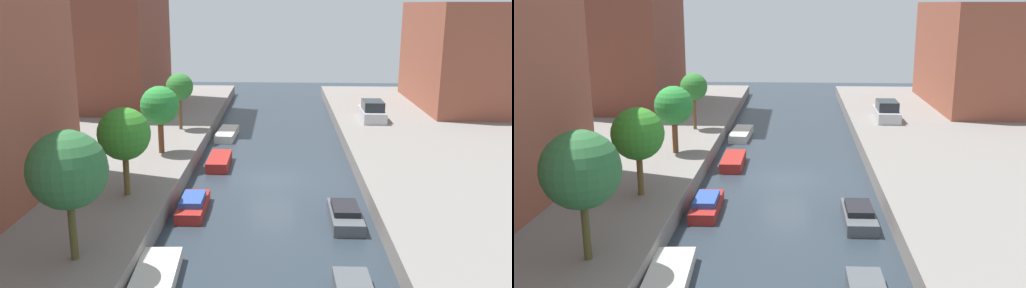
# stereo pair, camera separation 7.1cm
# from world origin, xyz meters

# --- Properties ---
(ground_plane) EXTENTS (84.00, 84.00, 0.00)m
(ground_plane) POSITION_xyz_m (0.00, 0.00, 0.00)
(ground_plane) COLOR #28333D
(quay_left) EXTENTS (20.00, 64.00, 1.00)m
(quay_left) POSITION_xyz_m (-15.00, 0.00, 0.50)
(quay_left) COLOR gray
(quay_left) RESTS_ON ground_plane
(low_block_right) EXTENTS (10.00, 15.77, 9.35)m
(low_block_right) POSITION_xyz_m (18.00, 20.55, 5.68)
(low_block_right) COLOR brown
(low_block_right) RESTS_ON quay_right
(street_tree_0) EXTENTS (2.90, 2.90, 4.92)m
(street_tree_0) POSITION_xyz_m (-7.12, -12.98, 4.45)
(street_tree_0) COLOR #4F4B26
(street_tree_0) RESTS_ON quay_left
(street_tree_1) EXTENTS (2.59, 2.59, 4.40)m
(street_tree_1) POSITION_xyz_m (-7.12, -5.82, 4.09)
(street_tree_1) COLOR brown
(street_tree_1) RESTS_ON quay_left
(street_tree_2) EXTENTS (2.43, 2.43, 4.28)m
(street_tree_2) POSITION_xyz_m (-7.12, 2.17, 4.02)
(street_tree_2) COLOR brown
(street_tree_2) RESTS_ON quay_left
(street_tree_3) EXTENTS (2.04, 2.04, 4.24)m
(street_tree_3) POSITION_xyz_m (-7.12, 8.99, 4.18)
(street_tree_3) COLOR brown
(street_tree_3) RESTS_ON quay_left
(parked_car) EXTENTS (1.83, 4.51, 1.62)m
(parked_car) POSITION_xyz_m (7.86, 13.12, 1.67)
(parked_car) COLOR #B7B7BC
(parked_car) RESTS_ON quay_right
(moored_boat_left_1) EXTENTS (1.82, 4.50, 0.55)m
(moored_boat_left_1) POSITION_xyz_m (-4.14, -13.03, 0.27)
(moored_boat_left_1) COLOR beige
(moored_boat_left_1) RESTS_ON ground_plane
(moored_boat_left_2) EXTENTS (1.31, 3.82, 0.84)m
(moored_boat_left_2) POSITION_xyz_m (-3.91, -5.45, 0.36)
(moored_boat_left_2) COLOR maroon
(moored_boat_left_2) RESTS_ON ground_plane
(moored_boat_left_3) EXTENTS (1.35, 3.75, 0.64)m
(moored_boat_left_3) POSITION_xyz_m (-3.50, 2.70, 0.32)
(moored_boat_left_3) COLOR maroon
(moored_boat_left_3) RESTS_ON ground_plane
(moored_boat_left_4) EXTENTS (1.57, 4.35, 0.59)m
(moored_boat_left_4) POSITION_xyz_m (-3.77, 10.58, 0.29)
(moored_boat_left_4) COLOR beige
(moored_boat_left_4) RESTS_ON ground_plane
(moored_boat_right_2) EXTENTS (1.48, 3.74, 0.86)m
(moored_boat_right_2) POSITION_xyz_m (3.61, -6.50, 0.37)
(moored_boat_right_2) COLOR #4C5156
(moored_boat_right_2) RESTS_ON ground_plane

